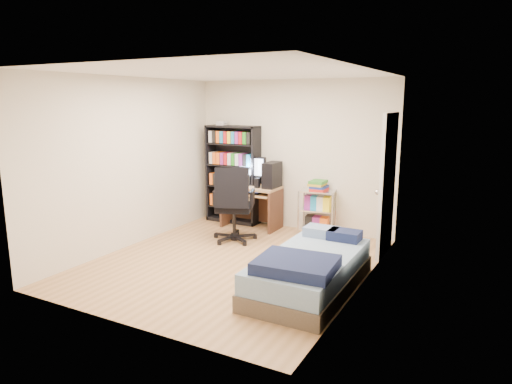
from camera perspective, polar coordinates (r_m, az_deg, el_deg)
The scene contains 7 objects.
room at distance 5.96m, azimuth -3.09°, elevation 2.59°, with size 3.58×4.08×2.58m.
media_shelf at distance 8.12m, azimuth -2.90°, elevation 2.37°, with size 0.97×0.32×1.80m.
computer_desk at distance 7.78m, azimuth 0.22°, elevation 0.26°, with size 0.97×0.56×1.22m.
office_chair at distance 7.08m, azimuth -2.80°, elevation -3.21°, with size 0.92×0.92×1.19m.
wire_cart at distance 7.43m, azimuth 7.72°, elevation -0.89°, with size 0.62×0.48×0.91m.
bed at distance 5.36m, azimuth 6.72°, elevation -9.69°, with size 0.95×1.90×0.54m.
door at distance 6.62m, azimuth 16.09°, elevation 0.85°, with size 0.12×0.80×2.00m.
Camera 1 is at (3.05, -5.04, 2.16)m, focal length 32.00 mm.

